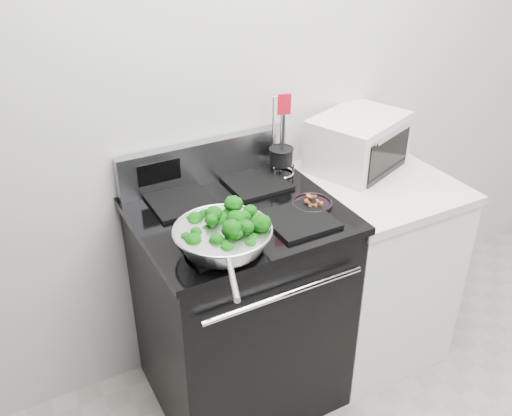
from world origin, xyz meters
TOP-DOWN VIEW (x-y plane):
  - back_wall at (0.00, 1.75)m, footprint 4.00×0.02m
  - gas_range at (-0.30, 1.41)m, footprint 0.79×0.69m
  - counter at (0.39, 1.41)m, footprint 0.62×0.68m
  - skillet at (-0.46, 1.21)m, footprint 0.35×0.53m
  - broccoli_pile at (-0.46, 1.21)m, footprint 0.27×0.27m
  - bacon_plate at (-0.02, 1.32)m, footprint 0.16×0.16m
  - utensil_holder at (0.01, 1.61)m, footprint 0.12×0.12m
  - toaster_oven at (0.39, 1.57)m, footprint 0.50×0.45m

SIDE VIEW (x-z plane):
  - counter at x=0.39m, z-range 0.00..0.92m
  - gas_range at x=-0.30m, z-range -0.08..1.05m
  - bacon_plate at x=-0.02m, z-range 0.95..0.99m
  - skillet at x=-0.46m, z-range 0.97..1.04m
  - utensil_holder at x=0.01m, z-range 0.83..1.20m
  - broccoli_pile at x=-0.46m, z-range 0.98..1.07m
  - toaster_oven at x=0.39m, z-range 0.92..1.16m
  - back_wall at x=0.00m, z-range 0.00..2.70m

